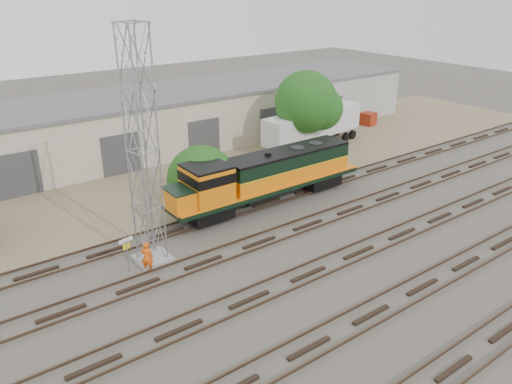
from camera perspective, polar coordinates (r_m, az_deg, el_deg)
ground at (r=32.24m, az=7.72°, el=-4.84°), size 140.00×140.00×0.00m
dirt_strip at (r=43.23m, az=-6.11°, el=2.65°), size 80.00×16.00×0.02m
tracks at (r=30.41m, az=11.65°, el=-6.78°), size 80.00×20.40×0.28m
warehouse at (r=49.22m, az=-10.99°, el=8.11°), size 58.40×10.40×5.30m
locomotive at (r=35.35m, az=1.00°, el=1.83°), size 15.60×2.74×3.75m
signal_tower at (r=27.18m, az=-12.76°, el=4.14°), size 1.94×1.94×13.14m
sign_post at (r=28.26m, az=-14.57°, el=-6.23°), size 0.86×0.22×2.13m
worker at (r=28.32m, az=-12.35°, el=-7.26°), size 0.80×0.75×1.85m
semi_trailer at (r=48.56m, az=6.76°, el=7.72°), size 12.01×3.90×3.63m
dumpster_blue at (r=53.70m, az=6.96°, el=7.49°), size 1.89×1.81×1.50m
dumpster_red at (r=57.79m, az=12.70°, el=8.16°), size 1.75×1.67×1.40m
tree_mid at (r=35.02m, az=-5.70°, el=1.22°), size 5.10×4.86×4.86m
tree_east at (r=46.08m, az=6.16°, el=10.00°), size 5.97×5.69×7.68m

